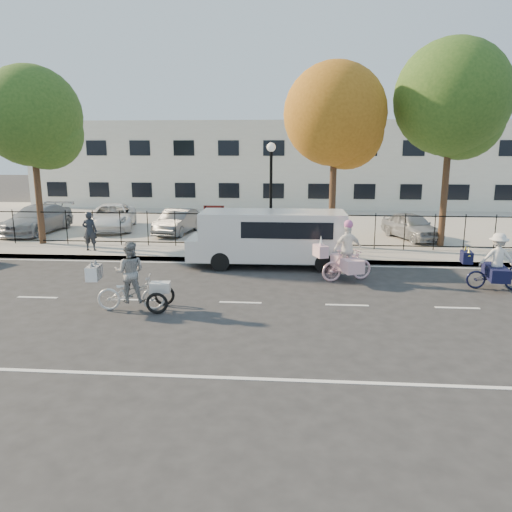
# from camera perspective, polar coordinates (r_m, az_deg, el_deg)

# --- Properties ---
(ground) EXTENTS (120.00, 120.00, 0.00)m
(ground) POSITION_cam_1_polar(r_m,az_deg,el_deg) (14.23, -1.79, -5.35)
(ground) COLOR #333334
(road_markings) EXTENTS (60.00, 9.52, 0.01)m
(road_markings) POSITION_cam_1_polar(r_m,az_deg,el_deg) (14.23, -1.79, -5.33)
(road_markings) COLOR silver
(road_markings) RESTS_ON ground
(curb) EXTENTS (60.00, 0.10, 0.15)m
(curb) POSITION_cam_1_polar(r_m,az_deg,el_deg) (19.06, -0.10, -0.49)
(curb) COLOR #A8A399
(curb) RESTS_ON ground
(sidewalk) EXTENTS (60.00, 2.20, 0.15)m
(sidewalk) POSITION_cam_1_polar(r_m,az_deg,el_deg) (20.08, 0.14, 0.18)
(sidewalk) COLOR #A8A399
(sidewalk) RESTS_ON ground
(parking_lot) EXTENTS (60.00, 15.60, 0.15)m
(parking_lot) POSITION_cam_1_polar(r_m,az_deg,el_deg) (28.82, 1.53, 3.95)
(parking_lot) COLOR #A8A399
(parking_lot) RESTS_ON ground
(iron_fence) EXTENTS (58.00, 0.06, 1.50)m
(iron_fence) POSITION_cam_1_polar(r_m,az_deg,el_deg) (21.01, 0.38, 3.02)
(iron_fence) COLOR black
(iron_fence) RESTS_ON sidewalk
(building) EXTENTS (34.00, 10.00, 6.00)m
(building) POSITION_cam_1_polar(r_m,az_deg,el_deg) (38.52, 2.39, 10.48)
(building) COLOR silver
(building) RESTS_ON ground
(lamppost) EXTENTS (0.36, 0.36, 4.33)m
(lamppost) POSITION_cam_1_polar(r_m,az_deg,el_deg) (20.33, 1.73, 8.98)
(lamppost) COLOR black
(lamppost) RESTS_ON sidewalk
(street_sign) EXTENTS (0.85, 0.06, 1.80)m
(street_sign) POSITION_cam_1_polar(r_m,az_deg,el_deg) (20.75, -4.82, 4.31)
(street_sign) COLOR black
(street_sign) RESTS_ON sidewalk
(zebra_trike) EXTENTS (2.21, 0.94, 1.89)m
(zebra_trike) POSITION_cam_1_polar(r_m,az_deg,el_deg) (13.83, -14.13, -3.11)
(zebra_trike) COLOR silver
(zebra_trike) RESTS_ON ground
(unicorn_bike) EXTENTS (2.05, 1.49, 2.03)m
(unicorn_bike) POSITION_cam_1_polar(r_m,az_deg,el_deg) (16.58, 10.27, -0.28)
(unicorn_bike) COLOR #FABECC
(unicorn_bike) RESTS_ON ground
(bull_bike) EXTENTS (1.94, 1.34, 1.78)m
(bull_bike) POSITION_cam_1_polar(r_m,az_deg,el_deg) (17.01, 25.68, -1.15)
(bull_bike) COLOR black
(bull_bike) RESTS_ON ground
(white_van) EXTENTS (5.73, 2.02, 2.03)m
(white_van) POSITION_cam_1_polar(r_m,az_deg,el_deg) (18.28, 1.60, 2.28)
(white_van) COLOR white
(white_van) RESTS_ON ground
(pedestrian) EXTENTS (0.62, 0.44, 1.60)m
(pedestrian) POSITION_cam_1_polar(r_m,az_deg,el_deg) (21.47, -18.47, 2.72)
(pedestrian) COLOR black
(pedestrian) RESTS_ON sidewalk
(lot_car_a) EXTENTS (2.14, 4.74, 1.35)m
(lot_car_a) POSITION_cam_1_polar(r_m,az_deg,el_deg) (26.90, -23.73, 3.89)
(lot_car_a) COLOR #9C9FA4
(lot_car_a) RESTS_ON parking_lot
(lot_car_b) EXTENTS (3.17, 5.01, 1.29)m
(lot_car_b) POSITION_cam_1_polar(r_m,az_deg,el_deg) (26.61, -16.13, 4.31)
(lot_car_b) COLOR white
(lot_car_b) RESTS_ON parking_lot
(lot_car_c) EXTENTS (1.75, 3.73, 1.18)m
(lot_car_c) POSITION_cam_1_polar(r_m,az_deg,el_deg) (24.61, -8.97, 3.90)
(lot_car_c) COLOR #4D5155
(lot_car_c) RESTS_ON parking_lot
(lot_car_d) EXTENTS (2.57, 3.78, 1.20)m
(lot_car_d) POSITION_cam_1_polar(r_m,az_deg,el_deg) (24.02, 17.36, 3.29)
(lot_car_d) COLOR #95989C
(lot_car_d) RESTS_ON parking_lot
(tree_west) EXTENTS (4.17, 4.17, 7.65)m
(tree_west) POSITION_cam_1_polar(r_m,az_deg,el_deg) (23.56, -23.89, 13.90)
(tree_west) COLOR #442D1D
(tree_west) RESTS_ON ground
(tree_mid) EXTENTS (4.21, 4.21, 7.72)m
(tree_mid) POSITION_cam_1_polar(r_m,az_deg,el_deg) (21.40, 9.40, 15.15)
(tree_mid) COLOR #442D1D
(tree_mid) RESTS_ON ground
(tree_east) EXTENTS (4.70, 4.70, 8.61)m
(tree_east) POSITION_cam_1_polar(r_m,az_deg,el_deg) (22.69, 21.78, 15.88)
(tree_east) COLOR #442D1D
(tree_east) RESTS_ON ground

